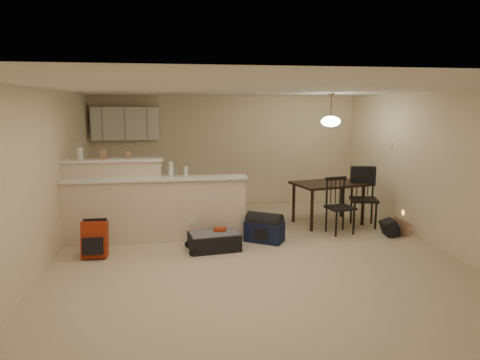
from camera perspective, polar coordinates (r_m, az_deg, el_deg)
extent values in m
plane|color=beige|center=(6.70, 1.75, -9.87)|extent=(7.00, 7.00, 0.00)
plane|color=white|center=(6.32, 1.87, 12.01)|extent=(7.00, 7.00, 0.00)
cube|color=beige|center=(9.83, -1.83, 3.87)|extent=(6.00, 0.02, 2.50)
cube|color=beige|center=(3.10, 13.56, -9.20)|extent=(6.00, 0.02, 2.50)
cube|color=beige|center=(6.56, -24.91, 0.08)|extent=(0.02, 7.00, 2.50)
cube|color=beige|center=(7.53, 24.91, 1.20)|extent=(0.02, 7.00, 2.50)
cube|color=beige|center=(7.33, -11.16, -4.06)|extent=(3.00, 0.28, 1.05)
cube|color=white|center=(7.22, -11.30, 0.15)|extent=(3.08, 0.38, 0.04)
cube|color=beige|center=(7.58, -16.42, -2.66)|extent=(1.60, 0.24, 1.35)
cube|color=white|center=(7.46, -16.67, 2.56)|extent=(1.68, 0.34, 0.04)
cube|color=white|center=(9.60, -14.99, 7.30)|extent=(1.40, 0.34, 0.70)
cube|color=white|center=(9.61, -13.52, -1.35)|extent=(1.80, 0.60, 0.90)
cube|color=beige|center=(8.82, 19.43, 4.30)|extent=(0.02, 0.12, 0.12)
cylinder|color=silver|center=(7.54, -20.56, 3.34)|extent=(0.10, 0.10, 0.20)
cube|color=#996F4F|center=(7.47, -17.75, 3.29)|extent=(0.10, 0.07, 0.16)
cube|color=#996F4F|center=(7.42, -14.64, 3.23)|extent=(0.08, 0.06, 0.12)
cylinder|color=silver|center=(7.19, -9.19, 1.38)|extent=(0.07, 0.07, 0.26)
cylinder|color=silver|center=(7.19, -7.22, 1.11)|extent=(0.06, 0.06, 0.18)
cube|color=black|center=(8.40, 11.72, -0.49)|extent=(1.46, 1.13, 0.04)
cylinder|color=black|center=(7.90, 9.56, -4.06)|extent=(0.06, 0.06, 0.77)
cylinder|color=black|center=(8.53, 16.07, -3.30)|extent=(0.06, 0.06, 0.77)
cylinder|color=black|center=(8.49, 7.16, -3.05)|extent=(0.06, 0.06, 0.77)
cylinder|color=black|center=(9.07, 13.42, -2.42)|extent=(0.06, 0.06, 0.77)
cylinder|color=brown|center=(8.28, 12.07, 9.52)|extent=(0.02, 0.02, 0.50)
cylinder|color=brown|center=(8.28, 12.12, 11.11)|extent=(0.12, 0.12, 0.03)
ellipsoid|color=white|center=(8.28, 12.00, 7.65)|extent=(0.36, 0.36, 0.20)
cube|color=black|center=(6.89, -3.46, -8.18)|extent=(0.85, 0.61, 0.27)
cube|color=#A22C12|center=(6.86, -18.79, -7.51)|extent=(0.37, 0.24, 0.55)
cube|color=#121A3A|center=(7.27, 3.28, -6.89)|extent=(0.71, 0.62, 0.34)
cube|color=black|center=(8.04, 19.31, -6.07)|extent=(0.25, 0.33, 0.27)
cube|color=#996F4F|center=(8.13, 20.64, -5.91)|extent=(0.17, 0.35, 0.29)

